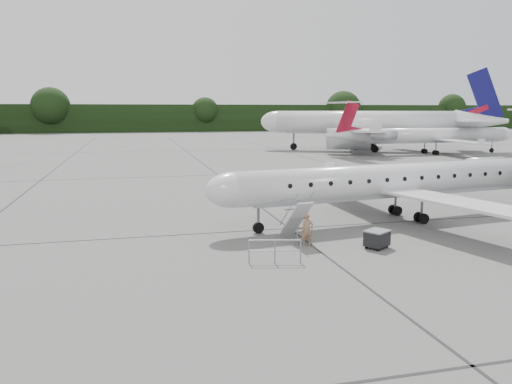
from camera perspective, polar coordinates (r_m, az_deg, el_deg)
name	(u,v)px	position (r m, az deg, el deg)	size (l,w,h in m)	color
ground	(429,246)	(25.39, 19.18, -5.89)	(320.00, 320.00, 0.00)	slate
treeline	(179,118)	(151.07, -8.84, 8.34)	(260.00, 4.00, 8.00)	black
main_regional_jet	(397,164)	(30.23, 15.84, 3.09)	(25.97, 18.70, 6.66)	silver
airstair	(296,220)	(24.92, 4.60, -3.20)	(0.85, 2.10, 2.09)	silver
passenger	(307,230)	(23.94, 5.87, -4.37)	(0.58, 0.38, 1.58)	#815E46
safety_railing	(275,252)	(21.35, 2.17, -6.83)	(2.20, 0.08, 1.00)	gray
baggage_cart	(377,239)	(24.28, 13.66, -5.19)	(1.07, 0.86, 0.92)	black
bg_narrowbody	(364,111)	(80.97, 12.22, 9.03)	(34.87, 25.11, 12.52)	silver
bg_regional_right	(438,128)	(78.37, 20.04, 6.90)	(29.18, 21.01, 7.65)	silver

